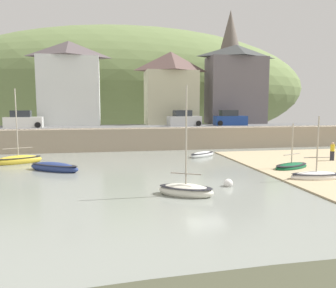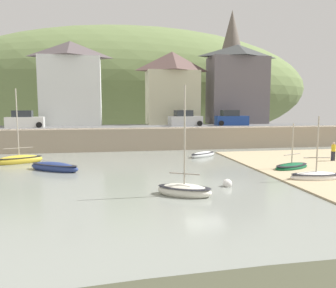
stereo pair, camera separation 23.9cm
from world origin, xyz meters
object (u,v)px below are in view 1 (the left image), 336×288
(waterfront_building_right, at_px, (236,84))
(church_with_spire, at_px, (230,65))
(waterfront_building_centre, at_px, (171,87))
(rowboat_small_beached, at_px, (291,166))
(parked_car_near_slipway, at_px, (23,120))
(parked_car_end_of_row, at_px, (230,119))
(dinghy_open_wooden, at_px, (186,190))
(sailboat_white_hull, at_px, (54,167))
(sailboat_nearest_shore, at_px, (316,176))
(parked_car_by_wall, at_px, (184,119))
(motorboat_with_cabin, at_px, (18,160))
(mooring_buoy, at_px, (228,183))
(sailboat_far_left, at_px, (202,154))
(waterfront_building_left, at_px, (70,83))
(person_near_water, at_px, (332,150))

(waterfront_building_right, relative_size, church_with_spire, 0.65)
(church_with_spire, bearing_deg, waterfront_building_centre, -158.13)
(church_with_spire, distance_m, rowboat_small_beached, 28.52)
(parked_car_near_slipway, distance_m, parked_car_end_of_row, 24.96)
(dinghy_open_wooden, bearing_deg, sailboat_white_hull, 162.65)
(sailboat_nearest_shore, bearing_deg, rowboat_small_beached, 88.95)
(sailboat_white_hull, relative_size, parked_car_by_wall, 1.00)
(waterfront_building_right, relative_size, dinghy_open_wooden, 1.82)
(motorboat_with_cabin, bearing_deg, sailboat_nearest_shore, -51.22)
(waterfront_building_centre, xyz_separation_m, dinghy_open_wooden, (-4.65, -27.59, -7.11))
(parked_car_by_wall, xyz_separation_m, mooring_buoy, (-2.43, -21.62, -3.04))
(sailboat_far_left, distance_m, dinghy_open_wooden, 14.03)
(sailboat_nearest_shore, height_order, dinghy_open_wooden, dinghy_open_wooden)
(waterfront_building_left, relative_size, parked_car_by_wall, 2.52)
(parked_car_end_of_row, bearing_deg, waterfront_building_left, 170.22)
(parked_car_by_wall, bearing_deg, waterfront_building_right, 22.10)
(waterfront_building_left, relative_size, mooring_buoy, 19.20)
(motorboat_with_cabin, xyz_separation_m, sailboat_far_left, (16.34, 0.84, -0.11))
(waterfront_building_centre, height_order, sailboat_white_hull, waterfront_building_centre)
(waterfront_building_centre, xyz_separation_m, sailboat_nearest_shore, (4.55, -25.59, -7.14))
(motorboat_with_cabin, xyz_separation_m, parked_car_end_of_row, (22.97, 10.77, 2.90))
(waterfront_building_centre, distance_m, sailboat_nearest_shore, 26.96)
(sailboat_nearest_shore, bearing_deg, motorboat_with_cabin, 159.97)
(person_near_water, bearing_deg, rowboat_small_beached, -154.86)
(sailboat_nearest_shore, bearing_deg, parked_car_end_of_row, 90.30)
(dinghy_open_wooden, bearing_deg, parked_car_end_of_row, 92.51)
(motorboat_with_cabin, bearing_deg, person_near_water, -33.43)
(rowboat_small_beached, bearing_deg, sailboat_far_left, 98.30)
(motorboat_with_cabin, xyz_separation_m, person_near_water, (26.58, -4.08, 0.68))
(waterfront_building_centre, relative_size, waterfront_building_right, 0.89)
(dinghy_open_wooden, bearing_deg, mooring_buoy, 55.18)
(dinghy_open_wooden, height_order, parked_car_end_of_row, dinghy_open_wooden)
(parked_car_by_wall, height_order, mooring_buoy, parked_car_by_wall)
(waterfront_building_right, xyz_separation_m, parked_car_end_of_row, (-2.53, -4.50, -4.79))
(parked_car_near_slipway, bearing_deg, parked_car_end_of_row, -3.90)
(dinghy_open_wooden, relative_size, rowboat_small_beached, 1.64)
(dinghy_open_wooden, distance_m, person_near_water, 17.23)
(sailboat_far_left, height_order, rowboat_small_beached, rowboat_small_beached)
(waterfront_building_right, bearing_deg, sailboat_nearest_shore, -100.67)
(sailboat_far_left, distance_m, person_near_water, 11.40)
(parked_car_near_slipway, xyz_separation_m, parked_car_end_of_row, (24.96, 0.00, 0.00))
(waterfront_building_left, height_order, sailboat_far_left, waterfront_building_left)
(parked_car_near_slipway, bearing_deg, person_near_water, -31.37)
(parked_car_near_slipway, height_order, parked_car_end_of_row, same)
(waterfront_building_centre, distance_m, parked_car_near_slipway, 19.13)
(dinghy_open_wooden, relative_size, parked_car_near_slipway, 1.44)
(sailboat_far_left, relative_size, parked_car_near_slipway, 0.77)
(parked_car_near_slipway, height_order, mooring_buoy, parked_car_near_slipway)
(sailboat_white_hull, height_order, parked_car_end_of_row, parked_car_end_of_row)
(parked_car_by_wall, bearing_deg, rowboat_small_beached, -81.61)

